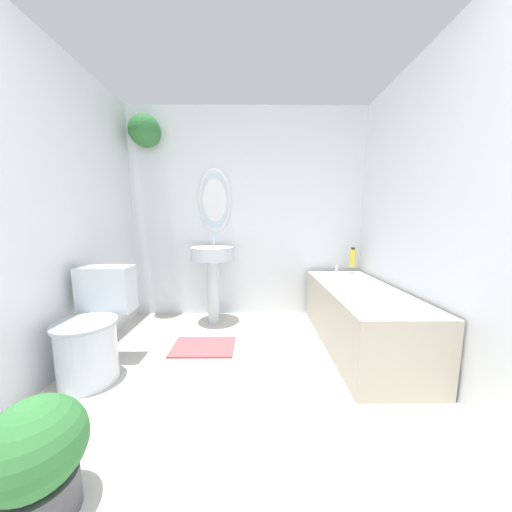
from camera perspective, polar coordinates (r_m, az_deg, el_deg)
name	(u,v)px	position (r m, az deg, el deg)	size (l,w,h in m)	color
wall_back	(239,208)	(3.06, -3.85, 10.68)	(2.82, 0.34, 2.40)	silver
wall_left	(18,209)	(2.17, -42.94, 7.68)	(0.06, 2.96, 2.40)	silver
wall_right	(463,209)	(2.07, 39.00, 8.12)	(0.06, 2.96, 2.40)	silver
toilet	(94,331)	(2.26, -32.31, -13.83)	(0.41, 0.59, 0.77)	silver
pedestal_sink	(213,264)	(2.83, -9.63, -1.72)	(0.46, 0.46, 0.95)	silver
bathtub	(359,315)	(2.55, 21.84, -12.13)	(0.62, 1.53, 0.62)	#B2A893
shampoo_bottle	(353,258)	(3.08, 20.67, -0.34)	(0.08, 0.08, 0.22)	gold
potted_plant	(37,455)	(1.46, -40.54, -30.63)	(0.34, 0.34, 0.48)	#47474C
bath_mat	(204,347)	(2.48, -11.58, -19.15)	(0.54, 0.37, 0.02)	#934C51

